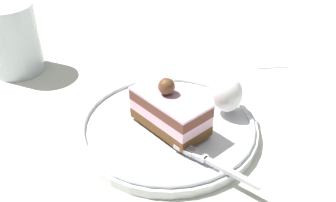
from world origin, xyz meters
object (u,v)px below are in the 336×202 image
Objects in this scene: whipped_cream_dollop at (227,94)px; folded_napkin at (263,54)px; fork at (213,163)px; drink_glass_far at (13,41)px; dessert_plate at (168,126)px; cake_slice at (170,110)px.

folded_napkin is (0.13, -0.15, -0.04)m from whipped_cream_dollop.
whipped_cream_dollop is at bearing -38.45° from fork.
drink_glass_far is at bearing 26.81° from fork.
drink_glass_far is 0.41m from folded_napkin.
whipped_cream_dollop is 0.34m from drink_glass_far.
fork is (-0.08, 0.07, -0.02)m from whipped_cream_dollop.
dessert_plate is at bearing 8.17° from fork.
dessert_plate is 0.08m from whipped_cream_dollop.
dessert_plate is 2.10× the size of cake_slice.
dessert_plate is at bearing -147.36° from drink_glass_far.
whipped_cream_dollop reaches higher than fork.
cake_slice is 2.22× the size of whipped_cream_dollop.
cake_slice reaches higher than dessert_plate.
drink_glass_far is at bearing 31.63° from cake_slice.
whipped_cream_dollop is 0.49× the size of folded_napkin.
fork is 0.37m from drink_glass_far.
folded_napkin is (-0.11, -0.39, -0.05)m from drink_glass_far.
cake_slice is 0.09m from fork.
fork is 1.02× the size of folded_napkin.
drink_glass_far is (0.33, 0.17, 0.03)m from fork.
folded_napkin is at bearing -61.67° from dessert_plate.
fork is at bearing 141.55° from whipped_cream_dollop.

